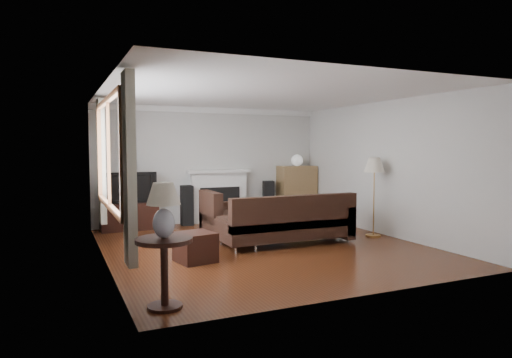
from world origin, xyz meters
name	(u,v)px	position (x,y,z in m)	size (l,w,h in m)	color
room	(263,171)	(0.00, 0.00, 1.25)	(5.10, 5.60, 2.54)	#4D2311
window	(109,154)	(-2.45, -0.20, 1.55)	(0.12, 2.74, 1.54)	brown
curtain_near	(129,169)	(-2.40, -1.72, 1.40)	(0.10, 0.35, 2.10)	beige
curtain_far	(102,161)	(-2.40, 1.32, 1.40)	(0.10, 0.35, 2.10)	beige
fireplace	(219,196)	(0.15, 2.64, 0.57)	(1.40, 0.26, 1.15)	white
tv_stand	(129,216)	(-1.80, 2.47, 0.27)	(1.09, 0.49, 0.55)	black
television	(129,187)	(-1.80, 2.47, 0.85)	(1.05, 0.14, 0.61)	black
speaker_left	(187,205)	(-0.60, 2.55, 0.42)	(0.23, 0.28, 0.84)	black
speaker_right	(268,200)	(1.31, 2.54, 0.44)	(0.24, 0.29, 0.88)	black
bookshelf	(297,192)	(2.03, 2.51, 0.60)	(0.88, 0.42, 1.21)	olive
globe_lamp	(297,160)	(2.03, 2.51, 1.34)	(0.26, 0.26, 0.26)	white
sectional_sofa	(286,220)	(0.44, 0.04, 0.40)	(2.47, 1.81, 0.80)	black
coffee_table	(254,220)	(0.40, 1.29, 0.23)	(1.15, 0.63, 0.45)	#8E6644
footstool	(195,247)	(-1.32, -0.53, 0.21)	(0.50, 0.50, 0.42)	black
floor_lamp	(374,197)	(2.22, -0.04, 0.73)	(0.37, 0.37, 1.45)	#BA8640
side_table	(164,273)	(-2.15, -2.24, 0.36)	(0.58, 0.58, 0.72)	black
table_lamp	(164,211)	(-2.15, -2.24, 1.00)	(0.34, 0.34, 0.55)	silver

